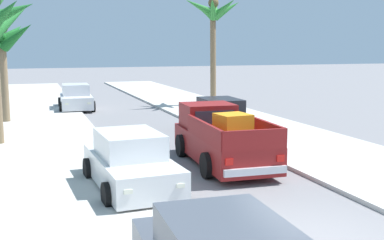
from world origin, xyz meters
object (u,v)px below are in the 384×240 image
(car_left_near, at_px, (76,98))
(car_right_mid, at_px, (130,163))
(pickup_truck, at_px, (221,139))
(car_left_mid, at_px, (220,117))
(palm_tree_right_mid, at_px, (213,17))
(palm_tree_left_mid, at_px, (3,39))

(car_left_near, relative_size, car_right_mid, 1.00)
(pickup_truck, height_order, car_left_near, pickup_truck)
(car_left_mid, relative_size, car_right_mid, 0.99)
(palm_tree_right_mid, bearing_deg, car_left_near, 171.23)
(car_left_near, relative_size, car_left_mid, 1.00)
(pickup_truck, relative_size, car_left_near, 1.23)
(car_left_mid, height_order, car_right_mid, same)
(car_left_near, height_order, palm_tree_left_mid, palm_tree_left_mid)
(palm_tree_left_mid, bearing_deg, car_left_near, 49.34)
(car_left_mid, distance_m, palm_tree_left_mid, 11.16)
(palm_tree_right_mid, bearing_deg, car_right_mid, -118.50)
(car_left_near, distance_m, palm_tree_left_mid, 6.65)
(car_left_near, xyz_separation_m, palm_tree_right_mid, (8.35, -1.29, 4.88))
(car_left_mid, relative_size, palm_tree_right_mid, 0.63)
(palm_tree_left_mid, xyz_separation_m, palm_tree_right_mid, (12.08, 3.05, 1.48))
(car_left_near, xyz_separation_m, car_right_mid, (-0.21, -17.07, 0.00))
(car_left_near, relative_size, palm_tree_right_mid, 0.64)
(pickup_truck, xyz_separation_m, car_right_mid, (-3.37, -1.85, -0.09))
(pickup_truck, bearing_deg, palm_tree_right_mid, 69.53)
(pickup_truck, xyz_separation_m, palm_tree_left_mid, (-6.88, 10.89, 3.31))
(palm_tree_right_mid, bearing_deg, car_left_mid, -109.68)
(pickup_truck, distance_m, palm_tree_left_mid, 13.30)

